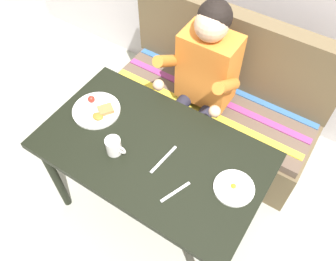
# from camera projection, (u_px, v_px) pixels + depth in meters

# --- Properties ---
(ground_plane) EXTENTS (8.00, 8.00, 0.00)m
(ground_plane) POSITION_uv_depth(u_px,v_px,m) (156.00, 209.00, 2.40)
(ground_plane) COLOR #9FA191
(table) EXTENTS (1.20, 0.70, 0.73)m
(table) POSITION_uv_depth(u_px,v_px,m) (153.00, 157.00, 1.89)
(table) COLOR black
(table) RESTS_ON ground
(couch) EXTENTS (1.44, 0.56, 1.00)m
(couch) POSITION_uv_depth(u_px,v_px,m) (214.00, 106.00, 2.53)
(couch) COLOR brown
(couch) RESTS_ON ground
(person) EXTENTS (0.45, 0.61, 1.21)m
(person) POSITION_uv_depth(u_px,v_px,m) (202.00, 77.00, 2.12)
(person) COLOR orange
(person) RESTS_ON ground
(plate_breakfast) EXTENTS (0.27, 0.27, 0.05)m
(plate_breakfast) POSITION_uv_depth(u_px,v_px,m) (97.00, 110.00, 1.96)
(plate_breakfast) COLOR white
(plate_breakfast) RESTS_ON table
(plate_eggs) EXTENTS (0.20, 0.20, 0.04)m
(plate_eggs) POSITION_uv_depth(u_px,v_px,m) (234.00, 188.00, 1.67)
(plate_eggs) COLOR white
(plate_eggs) RESTS_ON table
(coffee_mug) EXTENTS (0.12, 0.08, 0.10)m
(coffee_mug) POSITION_uv_depth(u_px,v_px,m) (114.00, 146.00, 1.77)
(coffee_mug) COLOR white
(coffee_mug) RESTS_ON table
(fork) EXTENTS (0.08, 0.16, 0.00)m
(fork) POSITION_uv_depth(u_px,v_px,m) (175.00, 192.00, 1.67)
(fork) COLOR silver
(fork) RESTS_ON table
(knife) EXTENTS (0.03, 0.20, 0.00)m
(knife) POSITION_uv_depth(u_px,v_px,m) (164.00, 159.00, 1.78)
(knife) COLOR silver
(knife) RESTS_ON table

